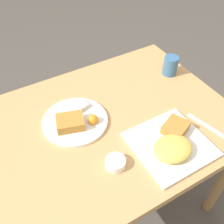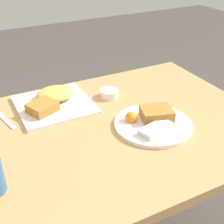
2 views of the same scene
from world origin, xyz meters
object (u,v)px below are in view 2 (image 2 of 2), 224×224
Objects in this scene: plate_square_near at (53,101)px; plate_oval_far at (153,122)px; sauce_ramekin at (109,93)px; butter_knife at (3,117)px.

plate_oval_far is (-0.27, 0.30, -0.01)m from plate_square_near.
sauce_ramekin is (0.04, -0.27, 0.00)m from plate_oval_far.
plate_oval_far reaches higher than butter_knife.
butter_knife is at bearing 0.70° from plate_square_near.
plate_square_near is 0.20m from butter_knife.
plate_square_near reaches higher than sauce_ramekin.
plate_square_near is 0.23m from sauce_ramekin.
plate_oval_far is 0.27m from sauce_ramekin.
butter_knife is (0.47, -0.30, -0.01)m from plate_oval_far.
plate_square_near is 0.41m from plate_oval_far.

